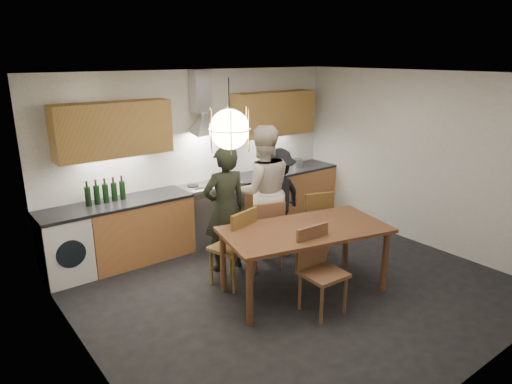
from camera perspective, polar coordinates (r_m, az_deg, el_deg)
ground at (r=5.92m, az=4.65°, el=-11.61°), size 5.00×5.00×0.00m
room_shell at (r=5.32m, az=5.08°, el=4.78°), size 5.02×4.52×2.61m
counter_run at (r=7.18m, az=-5.58°, el=-2.45°), size 5.00×0.62×0.90m
range_stove at (r=7.17m, az=-5.72°, el=-2.56°), size 0.90×0.60×0.92m
wall_fixtures at (r=6.93m, az=-6.60°, el=8.94°), size 4.30×0.54×1.10m
pendant_lamp at (r=4.56m, az=-3.34°, el=7.82°), size 0.43×0.43×0.70m
dining_table at (r=5.50m, az=6.13°, el=-5.45°), size 2.14×1.41×0.83m
chair_back_left at (r=5.67m, az=-2.33°, el=-6.35°), size 0.56×0.56×1.02m
chair_back_mid at (r=6.10m, az=1.25°, el=-4.85°), size 0.54×0.54×0.98m
chair_back_right at (r=6.62m, az=7.43°, el=-3.28°), size 0.55×0.55×0.96m
chair_front at (r=5.22m, az=7.75°, el=-8.87°), size 0.46×0.46×0.98m
person_left at (r=6.04m, az=-3.90°, el=-2.15°), size 0.67×0.48×1.70m
person_mid at (r=6.47m, az=0.78°, el=0.07°), size 1.12×1.01×1.89m
person_right at (r=6.90m, az=2.66°, el=-0.62°), size 1.04×0.71×1.48m
mixing_bowl at (r=7.68m, az=2.04°, el=2.70°), size 0.38×0.38×0.08m
stock_pot at (r=8.12m, az=5.13°, el=3.63°), size 0.21×0.21×0.13m
wine_bottles at (r=6.42m, az=-18.32°, el=0.17°), size 0.55×0.08×0.33m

